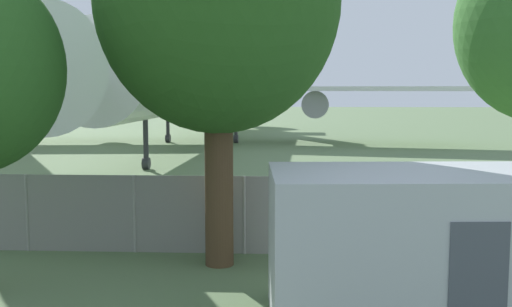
% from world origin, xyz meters
% --- Properties ---
extents(perimeter_fence, '(56.07, 0.07, 1.81)m').
position_xyz_m(perimeter_fence, '(-0.00, 10.18, 0.90)').
color(perimeter_fence, gray).
rests_on(perimeter_fence, ground).
extents(airplane, '(38.15, 46.52, 12.43)m').
position_xyz_m(airplane, '(-2.52, 36.93, 4.32)').
color(airplane, white).
rests_on(airplane, ground).
extents(portable_cabin, '(4.56, 2.83, 2.48)m').
position_xyz_m(portable_cabin, '(5.47, 6.28, 1.24)').
color(portable_cabin, silver).
rests_on(portable_cabin, ground).
extents(tree_behind_benches, '(5.09, 5.09, 8.44)m').
position_xyz_m(tree_behind_benches, '(2.07, 9.30, 5.61)').
color(tree_behind_benches, '#4C3823').
rests_on(tree_behind_benches, ground).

